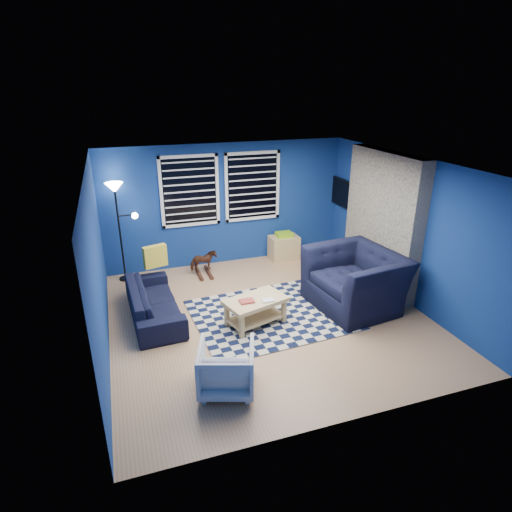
% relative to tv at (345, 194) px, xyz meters
% --- Properties ---
extents(floor, '(5.00, 5.00, 0.00)m').
position_rel_tv_xyz_m(floor, '(-2.45, -2.00, -1.40)').
color(floor, tan).
rests_on(floor, ground).
extents(ceiling, '(5.00, 5.00, 0.00)m').
position_rel_tv_xyz_m(ceiling, '(-2.45, -2.00, 1.10)').
color(ceiling, white).
rests_on(ceiling, wall_back).
extents(wall_back, '(5.00, 0.00, 5.00)m').
position_rel_tv_xyz_m(wall_back, '(-2.45, 0.50, -0.15)').
color(wall_back, navy).
rests_on(wall_back, floor).
extents(wall_left, '(0.00, 5.00, 5.00)m').
position_rel_tv_xyz_m(wall_left, '(-4.95, -2.00, -0.15)').
color(wall_left, navy).
rests_on(wall_left, floor).
extents(wall_right, '(0.00, 5.00, 5.00)m').
position_rel_tv_xyz_m(wall_right, '(0.05, -2.00, -0.15)').
color(wall_right, navy).
rests_on(wall_right, floor).
extents(fireplace, '(0.65, 2.00, 2.50)m').
position_rel_tv_xyz_m(fireplace, '(-0.09, -1.50, -0.20)').
color(fireplace, gray).
rests_on(fireplace, floor).
extents(window_left, '(1.17, 0.06, 1.42)m').
position_rel_tv_xyz_m(window_left, '(-3.20, 0.46, 0.20)').
color(window_left, black).
rests_on(window_left, wall_back).
extents(window_right, '(1.17, 0.06, 1.42)m').
position_rel_tv_xyz_m(window_right, '(-1.90, 0.46, 0.20)').
color(window_right, black).
rests_on(window_right, wall_back).
extents(tv, '(0.07, 1.00, 0.58)m').
position_rel_tv_xyz_m(tv, '(0.00, 0.00, 0.00)').
color(tv, black).
rests_on(tv, wall_right).
extents(rug, '(2.62, 2.15, 0.02)m').
position_rel_tv_xyz_m(rug, '(-2.38, -1.97, -1.39)').
color(rug, black).
rests_on(rug, floor).
extents(sofa, '(1.90, 0.82, 0.55)m').
position_rel_tv_xyz_m(sofa, '(-4.21, -1.40, -1.13)').
color(sofa, black).
rests_on(sofa, floor).
extents(armchair_big, '(1.65, 1.49, 0.97)m').
position_rel_tv_xyz_m(armchair_big, '(-0.91, -2.11, -0.91)').
color(armchair_big, black).
rests_on(armchair_big, floor).
extents(armchair_bent, '(0.86, 0.88, 0.63)m').
position_rel_tv_xyz_m(armchair_bent, '(-3.55, -3.52, -1.08)').
color(armchair_bent, gray).
rests_on(armchair_bent, floor).
extents(rocking_horse, '(0.29, 0.54, 0.43)m').
position_rel_tv_xyz_m(rocking_horse, '(-3.09, -0.03, -1.11)').
color(rocking_horse, '#442515').
rests_on(rocking_horse, floor).
extents(coffee_table, '(1.07, 0.80, 0.47)m').
position_rel_tv_xyz_m(coffee_table, '(-2.72, -2.17, -1.07)').
color(coffee_table, '#DABF7B').
rests_on(coffee_table, rug).
extents(cabinet, '(0.62, 0.42, 0.60)m').
position_rel_tv_xyz_m(cabinet, '(-1.26, 0.25, -1.13)').
color(cabinet, '#DABF7B').
rests_on(cabinet, floor).
extents(floor_lamp, '(0.52, 0.32, 1.91)m').
position_rel_tv_xyz_m(floor_lamp, '(-4.57, 0.25, 0.17)').
color(floor_lamp, black).
rests_on(floor_lamp, floor).
extents(throw_pillow, '(0.43, 0.23, 0.39)m').
position_rel_tv_xyz_m(throw_pillow, '(-4.06, -0.60, -0.66)').
color(throw_pillow, gold).
rests_on(throw_pillow, sofa).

